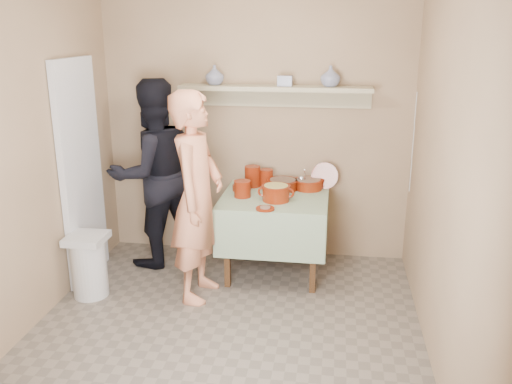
% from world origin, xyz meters
% --- Properties ---
extents(ground, '(3.50, 3.50, 0.00)m').
position_xyz_m(ground, '(0.00, 0.00, 0.00)').
color(ground, '#6E6256').
rests_on(ground, ground).
extents(tile_panel, '(0.06, 0.70, 2.00)m').
position_xyz_m(tile_panel, '(-1.46, 0.95, 1.00)').
color(tile_panel, silver).
rests_on(tile_panel, ground).
extents(plate_stack_a, '(0.15, 0.15, 0.20)m').
position_xyz_m(plate_stack_a, '(-0.00, 1.54, 0.86)').
color(plate_stack_a, '#681908').
rests_on(plate_stack_a, serving_table).
extents(plate_stack_b, '(0.13, 0.13, 0.16)m').
position_xyz_m(plate_stack_b, '(0.13, 1.59, 0.84)').
color(plate_stack_b, '#681908').
rests_on(plate_stack_b, serving_table).
extents(bowl_stack, '(0.15, 0.15, 0.15)m').
position_xyz_m(bowl_stack, '(-0.04, 1.19, 0.84)').
color(bowl_stack, '#681908').
rests_on(bowl_stack, serving_table).
extents(empty_bowl, '(0.18, 0.18, 0.05)m').
position_xyz_m(empty_bowl, '(-0.08, 1.39, 0.79)').
color(empty_bowl, '#681908').
rests_on(empty_bowl, serving_table).
extents(propped_lid, '(0.26, 0.10, 0.26)m').
position_xyz_m(propped_lid, '(0.69, 1.59, 0.88)').
color(propped_lid, '#681908').
rests_on(propped_lid, serving_table).
extents(vase_right, '(0.19, 0.19, 0.19)m').
position_xyz_m(vase_right, '(0.71, 1.63, 1.81)').
color(vase_right, navy).
rests_on(vase_right, wall_shelf).
extents(vase_left, '(0.20, 0.20, 0.18)m').
position_xyz_m(vase_left, '(-0.37, 1.62, 1.81)').
color(vase_left, navy).
rests_on(vase_left, wall_shelf).
extents(ceramic_box, '(0.14, 0.10, 0.10)m').
position_xyz_m(ceramic_box, '(0.30, 1.62, 1.77)').
color(ceramic_box, navy).
rests_on(ceramic_box, wall_shelf).
extents(person_cook, '(0.48, 0.68, 1.78)m').
position_xyz_m(person_cook, '(-0.34, 0.72, 0.89)').
color(person_cook, '#E08861').
rests_on(person_cook, ground).
extents(person_helper, '(1.11, 1.09, 1.80)m').
position_xyz_m(person_helper, '(-0.93, 1.34, 0.90)').
color(person_helper, black).
rests_on(person_helper, ground).
extents(room_shell, '(3.04, 3.54, 2.62)m').
position_xyz_m(room_shell, '(0.00, 0.00, 1.61)').
color(room_shell, tan).
rests_on(room_shell, ground).
extents(serving_table, '(0.97, 0.97, 0.76)m').
position_xyz_m(serving_table, '(0.25, 1.28, 0.64)').
color(serving_table, '#4C2D16').
rests_on(serving_table, ground).
extents(cazuela_meat_a, '(0.30, 0.30, 0.10)m').
position_xyz_m(cazuela_meat_a, '(0.30, 1.48, 0.82)').
color(cazuela_meat_a, '#651A0A').
rests_on(cazuela_meat_a, serving_table).
extents(cazuela_meat_b, '(0.28, 0.28, 0.10)m').
position_xyz_m(cazuela_meat_b, '(0.54, 1.52, 0.82)').
color(cazuela_meat_b, '#651A0A').
rests_on(cazuela_meat_b, serving_table).
extents(ladle, '(0.08, 0.26, 0.19)m').
position_xyz_m(ladle, '(0.48, 1.50, 0.87)').
color(ladle, silver).
rests_on(ladle, cazuela_meat_b).
extents(cazuela_rice, '(0.33, 0.25, 0.14)m').
position_xyz_m(cazuela_rice, '(0.27, 1.12, 0.85)').
color(cazuela_rice, '#651A0A').
rests_on(cazuela_rice, serving_table).
extents(front_plate, '(0.16, 0.16, 0.03)m').
position_xyz_m(front_plate, '(0.21, 0.86, 0.77)').
color(front_plate, '#681908').
rests_on(front_plate, serving_table).
extents(wall_shelf, '(1.80, 0.25, 0.21)m').
position_xyz_m(wall_shelf, '(0.20, 1.65, 1.67)').
color(wall_shelf, tan).
rests_on(wall_shelf, room_shell).
extents(trash_bin, '(0.32, 0.32, 0.56)m').
position_xyz_m(trash_bin, '(-1.28, 0.57, 0.28)').
color(trash_bin, silver).
rests_on(trash_bin, ground).
extents(electrical_cord, '(0.01, 0.05, 0.90)m').
position_xyz_m(electrical_cord, '(1.47, 1.48, 1.25)').
color(electrical_cord, silver).
rests_on(electrical_cord, wall_shelf).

